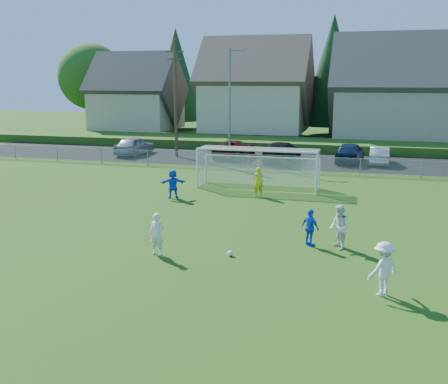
{
  "coord_description": "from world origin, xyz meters",
  "views": [
    {
      "loc": [
        6.41,
        -15.24,
        6.67
      ],
      "look_at": [
        0.0,
        8.0,
        1.4
      ],
      "focal_mm": 42.0,
      "sensor_mm": 36.0,
      "label": 1
    }
  ],
  "objects_px": {
    "player_white_a": "(157,234)",
    "car_a": "(134,146)",
    "player_white_c": "(383,269)",
    "car_d": "(282,152)",
    "player_white_b": "(339,227)",
    "player_blue_a": "(310,228)",
    "car_e": "(350,152)",
    "goalkeeper": "(258,182)",
    "car_f": "(380,155)",
    "player_blue_b": "(173,184)",
    "car_c": "(235,149)",
    "soccer_ball": "(230,253)",
    "soccer_goal": "(259,162)"
  },
  "relations": [
    {
      "from": "goalkeeper",
      "to": "car_f",
      "type": "xyz_separation_m",
      "value": [
        6.87,
        13.88,
        -0.17
      ]
    },
    {
      "from": "player_blue_a",
      "to": "player_white_c",
      "type": "bearing_deg",
      "value": 159.87
    },
    {
      "from": "goalkeeper",
      "to": "car_c",
      "type": "bearing_deg",
      "value": -94.21
    },
    {
      "from": "car_f",
      "to": "player_blue_b",
      "type": "bearing_deg",
      "value": 54.91
    },
    {
      "from": "car_a",
      "to": "car_d",
      "type": "xyz_separation_m",
      "value": [
        13.22,
        -0.45,
        0.0
      ]
    },
    {
      "from": "player_white_a",
      "to": "player_blue_a",
      "type": "height_order",
      "value": "player_white_a"
    },
    {
      "from": "player_white_b",
      "to": "car_f",
      "type": "height_order",
      "value": "player_white_b"
    },
    {
      "from": "car_c",
      "to": "goalkeeper",
      "type": "bearing_deg",
      "value": 114.34
    },
    {
      "from": "player_white_a",
      "to": "player_blue_a",
      "type": "relative_size",
      "value": 1.08
    },
    {
      "from": "player_white_b",
      "to": "soccer_goal",
      "type": "height_order",
      "value": "soccer_goal"
    },
    {
      "from": "car_a",
      "to": "soccer_goal",
      "type": "relative_size",
      "value": 0.64
    },
    {
      "from": "car_e",
      "to": "player_white_a",
      "type": "bearing_deg",
      "value": 81.06
    },
    {
      "from": "player_white_b",
      "to": "player_blue_b",
      "type": "bearing_deg",
      "value": -154.46
    },
    {
      "from": "player_blue_b",
      "to": "car_d",
      "type": "height_order",
      "value": "player_blue_b"
    },
    {
      "from": "player_white_b",
      "to": "car_f",
      "type": "xyz_separation_m",
      "value": [
        1.85,
        22.28,
        -0.2
      ]
    },
    {
      "from": "car_e",
      "to": "car_f",
      "type": "xyz_separation_m",
      "value": [
        2.3,
        -0.12,
        -0.14
      ]
    },
    {
      "from": "player_white_c",
      "to": "car_e",
      "type": "relative_size",
      "value": 0.36
    },
    {
      "from": "player_white_a",
      "to": "player_white_c",
      "type": "xyz_separation_m",
      "value": [
        8.26,
        -1.67,
        0.05
      ]
    },
    {
      "from": "car_d",
      "to": "player_white_a",
      "type": "bearing_deg",
      "value": 93.77
    },
    {
      "from": "player_blue_a",
      "to": "soccer_goal",
      "type": "relative_size",
      "value": 0.2
    },
    {
      "from": "car_e",
      "to": "soccer_goal",
      "type": "relative_size",
      "value": 0.65
    },
    {
      "from": "car_c",
      "to": "soccer_goal",
      "type": "relative_size",
      "value": 0.73
    },
    {
      "from": "player_blue_b",
      "to": "car_f",
      "type": "distance_m",
      "value": 19.3
    },
    {
      "from": "player_white_a",
      "to": "player_white_c",
      "type": "bearing_deg",
      "value": -7.34
    },
    {
      "from": "soccer_ball",
      "to": "car_e",
      "type": "distance_m",
      "value": 24.69
    },
    {
      "from": "goalkeeper",
      "to": "player_white_c",
      "type": "bearing_deg",
      "value": 93.9
    },
    {
      "from": "player_white_a",
      "to": "player_blue_b",
      "type": "distance_m",
      "value": 9.8
    },
    {
      "from": "player_white_a",
      "to": "player_white_b",
      "type": "xyz_separation_m",
      "value": [
        6.67,
        2.63,
        0.06
      ]
    },
    {
      "from": "soccer_ball",
      "to": "car_e",
      "type": "bearing_deg",
      "value": 81.88
    },
    {
      "from": "player_white_a",
      "to": "car_f",
      "type": "relative_size",
      "value": 0.4
    },
    {
      "from": "soccer_goal",
      "to": "player_white_c",
      "type": "bearing_deg",
      "value": -64.9
    },
    {
      "from": "player_blue_a",
      "to": "car_e",
      "type": "relative_size",
      "value": 0.31
    },
    {
      "from": "goalkeeper",
      "to": "car_f",
      "type": "distance_m",
      "value": 15.49
    },
    {
      "from": "car_f",
      "to": "soccer_ball",
      "type": "bearing_deg",
      "value": 77.88
    },
    {
      "from": "car_e",
      "to": "soccer_goal",
      "type": "bearing_deg",
      "value": 71.33
    },
    {
      "from": "player_white_c",
      "to": "car_f",
      "type": "distance_m",
      "value": 26.57
    },
    {
      "from": "player_white_c",
      "to": "car_d",
      "type": "bearing_deg",
      "value": -115.84
    },
    {
      "from": "player_white_a",
      "to": "player_white_b",
      "type": "distance_m",
      "value": 7.17
    },
    {
      "from": "player_blue_b",
      "to": "soccer_goal",
      "type": "xyz_separation_m",
      "value": [
        4.08,
        4.13,
        0.81
      ]
    },
    {
      "from": "player_white_a",
      "to": "car_a",
      "type": "bearing_deg",
      "value": 120.8
    },
    {
      "from": "player_blue_a",
      "to": "car_c",
      "type": "relative_size",
      "value": 0.28
    },
    {
      "from": "soccer_ball",
      "to": "car_a",
      "type": "relative_size",
      "value": 0.05
    },
    {
      "from": "player_white_b",
      "to": "player_blue_a",
      "type": "height_order",
      "value": "player_white_b"
    },
    {
      "from": "car_a",
      "to": "player_blue_b",
      "type": "bearing_deg",
      "value": 126.49
    },
    {
      "from": "soccer_ball",
      "to": "player_blue_b",
      "type": "height_order",
      "value": "player_blue_b"
    },
    {
      "from": "soccer_ball",
      "to": "player_white_a",
      "type": "distance_m",
      "value": 2.89
    },
    {
      "from": "player_blue_a",
      "to": "car_f",
      "type": "bearing_deg",
      "value": -59.81
    },
    {
      "from": "goalkeeper",
      "to": "car_e",
      "type": "distance_m",
      "value": 14.73
    },
    {
      "from": "player_white_c",
      "to": "car_e",
      "type": "bearing_deg",
      "value": -127.5
    },
    {
      "from": "soccer_ball",
      "to": "car_c",
      "type": "relative_size",
      "value": 0.04
    }
  ]
}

